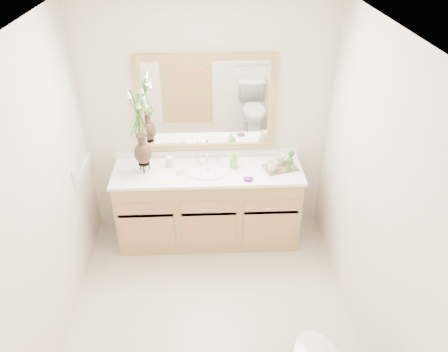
{
  "coord_description": "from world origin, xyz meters",
  "views": [
    {
      "loc": [
        0.0,
        -2.59,
        3.05
      ],
      "look_at": [
        0.14,
        0.65,
        0.99
      ],
      "focal_mm": 35.0,
      "sensor_mm": 36.0,
      "label": 1
    }
  ],
  "objects_px": {
    "flower_vase": "(139,120)",
    "soap_bottle": "(234,161)",
    "tumbler": "(170,162)",
    "tray": "(280,167)"
  },
  "relations": [
    {
      "from": "flower_vase",
      "to": "tray",
      "type": "xyz_separation_m",
      "value": [
        1.31,
        -0.01,
        -0.53
      ]
    },
    {
      "from": "flower_vase",
      "to": "soap_bottle",
      "type": "relative_size",
      "value": 5.82
    },
    {
      "from": "soap_bottle",
      "to": "tray",
      "type": "bearing_deg",
      "value": 13.42
    },
    {
      "from": "tumbler",
      "to": "tray",
      "type": "distance_m",
      "value": 1.08
    },
    {
      "from": "soap_bottle",
      "to": "tray",
      "type": "height_order",
      "value": "soap_bottle"
    },
    {
      "from": "tumbler",
      "to": "soap_bottle",
      "type": "height_order",
      "value": "soap_bottle"
    },
    {
      "from": "flower_vase",
      "to": "tray",
      "type": "distance_m",
      "value": 1.42
    },
    {
      "from": "tumbler",
      "to": "tray",
      "type": "relative_size",
      "value": 0.32
    },
    {
      "from": "flower_vase",
      "to": "tray",
      "type": "height_order",
      "value": "flower_vase"
    },
    {
      "from": "soap_bottle",
      "to": "flower_vase",
      "type": "bearing_deg",
      "value": -159.74
    }
  ]
}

